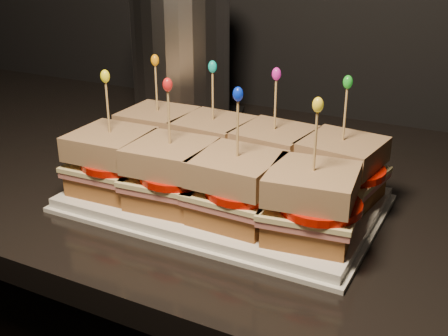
% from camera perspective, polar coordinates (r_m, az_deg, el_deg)
% --- Properties ---
extents(granite_slab, '(2.17, 0.71, 0.03)m').
position_cam_1_polar(granite_slab, '(0.87, 3.60, -1.70)').
color(granite_slab, black).
rests_on(granite_slab, cabinet).
extents(platter, '(0.39, 0.24, 0.02)m').
position_cam_1_polar(platter, '(0.76, -0.00, -3.21)').
color(platter, white).
rests_on(platter, granite_slab).
extents(platter_rim, '(0.41, 0.26, 0.01)m').
position_cam_1_polar(platter_rim, '(0.76, -0.00, -3.61)').
color(platter_rim, white).
rests_on(platter_rim, granite_slab).
extents(sandwich_0_bread_bot, '(0.10, 0.10, 0.03)m').
position_cam_1_polar(sandwich_0_bread_bot, '(0.86, -6.58, 1.44)').
color(sandwich_0_bread_bot, brown).
rests_on(sandwich_0_bread_bot, platter).
extents(sandwich_0_ham, '(0.11, 0.10, 0.01)m').
position_cam_1_polar(sandwich_0_ham, '(0.86, -6.63, 2.51)').
color(sandwich_0_ham, '#C96B6A').
rests_on(sandwich_0_ham, sandwich_0_bread_bot).
extents(sandwich_0_cheese, '(0.11, 0.10, 0.01)m').
position_cam_1_polar(sandwich_0_cheese, '(0.85, -6.65, 2.95)').
color(sandwich_0_cheese, beige).
rests_on(sandwich_0_cheese, sandwich_0_ham).
extents(sandwich_0_tomato, '(0.09, 0.09, 0.01)m').
position_cam_1_polar(sandwich_0_tomato, '(0.84, -6.22, 3.18)').
color(sandwich_0_tomato, red).
rests_on(sandwich_0_tomato, sandwich_0_cheese).
extents(sandwich_0_bread_top, '(0.10, 0.10, 0.03)m').
position_cam_1_polar(sandwich_0_bread_top, '(0.84, -6.74, 4.75)').
color(sandwich_0_bread_top, brown).
rests_on(sandwich_0_bread_top, sandwich_0_tomato).
extents(sandwich_0_pick, '(0.00, 0.00, 0.09)m').
position_cam_1_polar(sandwich_0_pick, '(0.83, -6.88, 7.79)').
color(sandwich_0_pick, tan).
rests_on(sandwich_0_pick, sandwich_0_bread_top).
extents(sandwich_0_frill, '(0.01, 0.01, 0.02)m').
position_cam_1_polar(sandwich_0_frill, '(0.82, -7.03, 10.82)').
color(sandwich_0_frill, orange).
rests_on(sandwich_0_frill, sandwich_0_pick).
extents(sandwich_1_bread_bot, '(0.10, 0.10, 0.03)m').
position_cam_1_polar(sandwich_1_bread_bot, '(0.82, -1.10, 0.36)').
color(sandwich_1_bread_bot, brown).
rests_on(sandwich_1_bread_bot, platter).
extents(sandwich_1_ham, '(0.11, 0.10, 0.01)m').
position_cam_1_polar(sandwich_1_ham, '(0.81, -1.11, 1.48)').
color(sandwich_1_ham, '#C96B6A').
rests_on(sandwich_1_ham, sandwich_1_bread_bot).
extents(sandwich_1_cheese, '(0.11, 0.11, 0.01)m').
position_cam_1_polar(sandwich_1_cheese, '(0.81, -1.11, 1.94)').
color(sandwich_1_cheese, beige).
rests_on(sandwich_1_cheese, sandwich_1_ham).
extents(sandwich_1_tomato, '(0.09, 0.09, 0.01)m').
position_cam_1_polar(sandwich_1_tomato, '(0.79, -0.56, 2.17)').
color(sandwich_1_tomato, red).
rests_on(sandwich_1_tomato, sandwich_1_cheese).
extents(sandwich_1_bread_top, '(0.10, 0.10, 0.03)m').
position_cam_1_polar(sandwich_1_bread_top, '(0.80, -1.13, 3.84)').
color(sandwich_1_bread_top, brown).
rests_on(sandwich_1_bread_top, sandwich_1_tomato).
extents(sandwich_1_pick, '(0.00, 0.00, 0.09)m').
position_cam_1_polar(sandwich_1_pick, '(0.78, -1.15, 7.04)').
color(sandwich_1_pick, tan).
rests_on(sandwich_1_pick, sandwich_1_bread_top).
extents(sandwich_1_frill, '(0.01, 0.01, 0.02)m').
position_cam_1_polar(sandwich_1_frill, '(0.77, -1.18, 10.26)').
color(sandwich_1_frill, '#0CB6A5').
rests_on(sandwich_1_frill, sandwich_1_pick).
extents(sandwich_2_bread_bot, '(0.10, 0.10, 0.03)m').
position_cam_1_polar(sandwich_2_bread_bot, '(0.78, 4.97, -0.84)').
color(sandwich_2_bread_bot, brown).
rests_on(sandwich_2_bread_bot, platter).
extents(sandwich_2_ham, '(0.11, 0.11, 0.01)m').
position_cam_1_polar(sandwich_2_ham, '(0.77, 5.01, 0.32)').
color(sandwich_2_ham, '#C96B6A').
rests_on(sandwich_2_ham, sandwich_2_bread_bot).
extents(sandwich_2_cheese, '(0.11, 0.11, 0.01)m').
position_cam_1_polar(sandwich_2_cheese, '(0.77, 5.03, 0.80)').
color(sandwich_2_cheese, beige).
rests_on(sandwich_2_cheese, sandwich_2_ham).
extents(sandwich_2_tomato, '(0.09, 0.09, 0.01)m').
position_cam_1_polar(sandwich_2_tomato, '(0.76, 5.71, 1.03)').
color(sandwich_2_tomato, red).
rests_on(sandwich_2_tomato, sandwich_2_cheese).
extents(sandwich_2_bread_top, '(0.10, 0.10, 0.03)m').
position_cam_1_polar(sandwich_2_bread_top, '(0.76, 5.10, 2.78)').
color(sandwich_2_bread_top, brown).
rests_on(sandwich_2_bread_top, sandwich_2_tomato).
extents(sandwich_2_pick, '(0.00, 0.00, 0.09)m').
position_cam_1_polar(sandwich_2_pick, '(0.75, 5.22, 6.13)').
color(sandwich_2_pick, tan).
rests_on(sandwich_2_pick, sandwich_2_bread_top).
extents(sandwich_2_frill, '(0.01, 0.01, 0.02)m').
position_cam_1_polar(sandwich_2_frill, '(0.73, 5.34, 9.50)').
color(sandwich_2_frill, '#D61FA8').
rests_on(sandwich_2_frill, sandwich_2_pick).
extents(sandwich_3_bread_bot, '(0.10, 0.10, 0.03)m').
position_cam_1_polar(sandwich_3_bread_bot, '(0.75, 11.56, -2.13)').
color(sandwich_3_bread_bot, brown).
rests_on(sandwich_3_bread_bot, platter).
extents(sandwich_3_ham, '(0.11, 0.11, 0.01)m').
position_cam_1_polar(sandwich_3_ham, '(0.75, 11.66, -0.94)').
color(sandwich_3_ham, '#C96B6A').
rests_on(sandwich_3_ham, sandwich_3_bread_bot).
extents(sandwich_3_cheese, '(0.12, 0.11, 0.01)m').
position_cam_1_polar(sandwich_3_cheese, '(0.74, 11.71, -0.44)').
color(sandwich_3_cheese, beige).
rests_on(sandwich_3_cheese, sandwich_3_ham).
extents(sandwich_3_tomato, '(0.09, 0.09, 0.01)m').
position_cam_1_polar(sandwich_3_tomato, '(0.73, 12.51, -0.23)').
color(sandwich_3_tomato, red).
rests_on(sandwich_3_tomato, sandwich_3_cheese).
extents(sandwich_3_bread_top, '(0.11, 0.11, 0.03)m').
position_cam_1_polar(sandwich_3_bread_top, '(0.73, 11.88, 1.59)').
color(sandwich_3_bread_top, brown).
rests_on(sandwich_3_bread_top, sandwich_3_tomato).
extents(sandwich_3_pick, '(0.00, 0.00, 0.09)m').
position_cam_1_polar(sandwich_3_pick, '(0.72, 12.17, 5.05)').
color(sandwich_3_pick, tan).
rests_on(sandwich_3_pick, sandwich_3_bread_top).
extents(sandwich_3_frill, '(0.01, 0.01, 0.02)m').
position_cam_1_polar(sandwich_3_frill, '(0.71, 12.47, 8.53)').
color(sandwich_3_frill, green).
rests_on(sandwich_3_frill, sandwich_3_pick).
extents(sandwich_4_bread_bot, '(0.10, 0.10, 0.03)m').
position_cam_1_polar(sandwich_4_bread_bot, '(0.78, -11.15, -1.20)').
color(sandwich_4_bread_bot, brown).
rests_on(sandwich_4_bread_bot, platter).
extents(sandwich_4_ham, '(0.11, 0.10, 0.01)m').
position_cam_1_polar(sandwich_4_ham, '(0.77, -11.24, -0.05)').
color(sandwich_4_ham, '#C96B6A').
rests_on(sandwich_4_ham, sandwich_4_bread_bot).
extents(sandwich_4_cheese, '(0.11, 0.11, 0.01)m').
position_cam_1_polar(sandwich_4_cheese, '(0.77, -11.28, 0.43)').
color(sandwich_4_cheese, beige).
rests_on(sandwich_4_cheese, sandwich_4_ham).
extents(sandwich_4_tomato, '(0.09, 0.09, 0.01)m').
position_cam_1_polar(sandwich_4_tomato, '(0.76, -10.89, 0.65)').
color(sandwich_4_tomato, red).
rests_on(sandwich_4_tomato, sandwich_4_cheese).
extents(sandwich_4_bread_top, '(0.10, 0.10, 0.03)m').
position_cam_1_polar(sandwich_4_bread_top, '(0.76, -11.44, 2.41)').
color(sandwich_4_bread_top, brown).
rests_on(sandwich_4_bread_top, sandwich_4_tomato).
extents(sandwich_4_pick, '(0.00, 0.00, 0.09)m').
position_cam_1_polar(sandwich_4_pick, '(0.75, -11.71, 5.75)').
color(sandwich_4_pick, tan).
rests_on(sandwich_4_pick, sandwich_4_bread_top).
extents(sandwich_4_frill, '(0.01, 0.01, 0.02)m').
position_cam_1_polar(sandwich_4_frill, '(0.73, -11.99, 9.11)').
color(sandwich_4_frill, yellow).
rests_on(sandwich_4_frill, sandwich_4_pick).
extents(sandwich_5_bread_bot, '(0.10, 0.10, 0.03)m').
position_cam_1_polar(sandwich_5_bread_bot, '(0.73, -5.32, -2.59)').
color(sandwich_5_bread_bot, brown).
rests_on(sandwich_5_bread_bot, platter).
extents(sandwich_5_ham, '(0.11, 0.11, 0.01)m').
position_cam_1_polar(sandwich_5_ham, '(0.72, -5.37, -1.37)').
color(sandwich_5_ham, '#C96B6A').
rests_on(sandwich_5_ham, sandwich_5_bread_bot).
extents(sandwich_5_cheese, '(0.11, 0.11, 0.01)m').
position_cam_1_polar(sandwich_5_cheese, '(0.72, -5.39, -0.86)').
color(sandwich_5_cheese, beige).
rests_on(sandwich_5_cheese, sandwich_5_ham).
extents(sandwich_5_tomato, '(0.09, 0.09, 0.01)m').
position_cam_1_polar(sandwich_5_tomato, '(0.70, -4.85, -0.65)').
color(sandwich_5_tomato, red).
rests_on(sandwich_5_tomato, sandwich_5_cheese).
extents(sandwich_5_bread_top, '(0.10, 0.10, 0.03)m').
position_cam_1_polar(sandwich_5_bread_top, '(0.71, -5.47, 1.24)').
color(sandwich_5_bread_top, brown).
rests_on(sandwich_5_bread_top, sandwich_5_tomato).
extents(sandwich_5_pick, '(0.00, 0.00, 0.09)m').
position_cam_1_polar(sandwich_5_pick, '(0.69, -5.61, 4.82)').
color(sandwich_5_pick, tan).
rests_on(sandwich_5_pick, sandwich_5_bread_top).
extents(sandwich_5_frill, '(0.01, 0.01, 0.02)m').
position_cam_1_polar(sandwich_5_frill, '(0.68, -5.76, 8.43)').
color(sandwich_5_frill, red).
rests_on(sandwich_5_frill, sandwich_5_pick).
extents(sandwich_6_bread_bot, '(0.10, 0.10, 0.03)m').
position_cam_1_polar(sandwich_6_bread_bot, '(0.69, 1.31, -4.14)').
color(sandwich_6_bread_bot, brown).
rests_on(sandwich_6_bread_bot, platter).
extents(sandwich_6_ham, '(0.11, 0.10, 0.01)m').
position_cam_1_polar(sandwich_6_ham, '(0.68, 1.32, -2.85)').
color(sandwich_6_ham, '#C96B6A').
rests_on(sandwich_6_ham, sandwich_6_bread_bot).
extents(sandwich_6_cheese, '(0.11, 0.10, 0.01)m').
position_cam_1_polar(sandwich_6_cheese, '(0.68, 1.33, -2.32)').
color(sandwich_6_cheese, beige).
rests_on(sandwich_6_cheese, sandwich_6_ham).
extents(sandwich_6_tomato, '(0.09, 0.09, 0.01)m').
position_cam_1_polar(sandwich_6_tomato, '(0.66, 2.04, -2.12)').
color(sandwich_6_tomato, red).
rests_on(sandwich_6_tomato, sandwich_6_cheese).
extents(sandwich_6_bread_top, '(0.10, 0.10, 0.03)m').
position_cam_1_polar(sandwich_6_bread_top, '(0.66, 1.35, -0.10)').
color(sandwich_6_bread_top, brown).
rests_on(sandwich_6_bread_top, sandwich_6_tomato).
extents(sandwich_6_pick, '(0.00, 0.00, 0.09)m').
position_cam_1_polar(sandwich_6_pick, '(0.65, 1.39, 3.68)').
color(sandwich_6_pick, tan).
rests_on(sandwich_6_pick, sandwich_6_bread_top).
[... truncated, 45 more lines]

